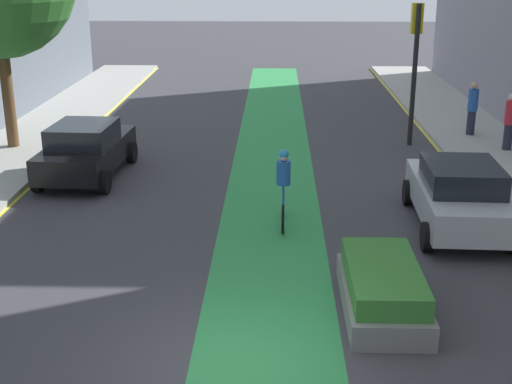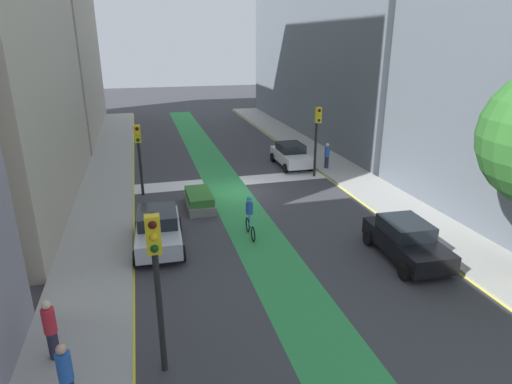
{
  "view_description": "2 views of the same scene",
  "coord_description": "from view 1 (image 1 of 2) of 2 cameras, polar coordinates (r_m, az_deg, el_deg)",
  "views": [
    {
      "loc": [
        0.7,
        -9.23,
        5.95
      ],
      "look_at": [
        0.29,
        4.78,
        1.21
      ],
      "focal_mm": 48.95,
      "sensor_mm": 36.0,
      "label": 1
    },
    {
      "loc": [
        5.2,
        23.09,
        8.38
      ],
      "look_at": [
        -0.2,
        2.93,
        0.96
      ],
      "focal_mm": 30.29,
      "sensor_mm": 36.0,
      "label": 2
    }
  ],
  "objects": [
    {
      "name": "ground_plane",
      "position": [
        11.0,
        -2.3,
        -14.06
      ],
      "size": [
        120.0,
        120.0,
        0.0
      ],
      "primitive_type": "plane",
      "color": "#38383D"
    },
    {
      "name": "bike_lane_paint",
      "position": [
        10.97,
        0.94,
        -14.1
      ],
      "size": [
        2.4,
        60.0,
        0.01
      ],
      "primitive_type": "cube",
      "color": "#2D8C47",
      "rests_on": "ground_plane"
    },
    {
      "name": "traffic_signal_far_right",
      "position": [
        23.37,
        12.9,
        11.44
      ],
      "size": [
        0.35,
        0.52,
        4.56
      ],
      "color": "black",
      "rests_on": "ground_plane"
    },
    {
      "name": "car_silver_right_far",
      "position": [
        16.55,
        16.24,
        -0.2
      ],
      "size": [
        2.16,
        4.27,
        1.57
      ],
      "color": "#B2B7BF",
      "rests_on": "ground_plane"
    },
    {
      "name": "car_black_left_far",
      "position": [
        20.21,
        -13.71,
        3.39
      ],
      "size": [
        2.18,
        4.28,
        1.57
      ],
      "color": "black",
      "rests_on": "ground_plane"
    },
    {
      "name": "cyclist_in_lane",
      "position": [
        15.93,
        2.25,
        0.46
      ],
      "size": [
        0.32,
        1.73,
        1.86
      ],
      "color": "black",
      "rests_on": "ground_plane"
    },
    {
      "name": "pedestrian_sidewalk_right_a",
      "position": [
        24.95,
        17.27,
        6.58
      ],
      "size": [
        0.34,
        0.34,
        1.8
      ],
      "color": "#262638",
      "rests_on": "sidewalk_right"
    },
    {
      "name": "pedestrian_sidewalk_right_b",
      "position": [
        23.31,
        20.02,
        5.47
      ],
      "size": [
        0.34,
        0.34,
        1.79
      ],
      "color": "#262638",
      "rests_on": "sidewalk_right"
    },
    {
      "name": "median_planter",
      "position": [
        12.57,
        10.31,
        -7.82
      ],
      "size": [
        1.37,
        2.89,
        0.85
      ],
      "color": "slate",
      "rests_on": "ground_plane"
    }
  ]
}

